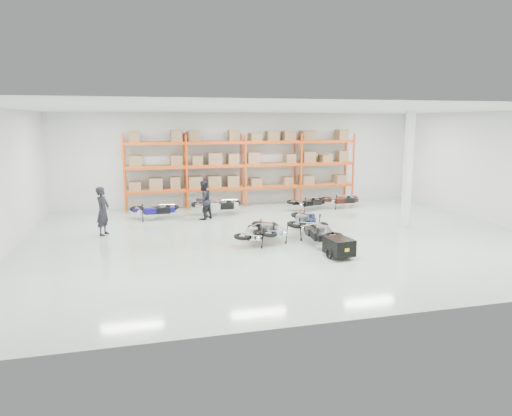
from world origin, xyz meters
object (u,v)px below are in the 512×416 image
object	(u,v)px
moto_blue_centre	(305,217)
moto_back_c	(308,200)
person_left	(103,211)
moto_back_a	(155,207)
moto_silver_left	(270,226)
moto_touring_right	(319,228)
trailer	(339,247)
moto_back_d	(341,197)
moto_black_far_left	(254,230)
person_back	(203,200)
moto_back_b	(217,202)

from	to	relation	value
moto_blue_centre	moto_back_c	size ratio (longest dim) A/B	1.18
moto_blue_centre	person_left	world-z (taller)	person_left
moto_back_a	moto_silver_left	bearing A→B (deg)	-139.49
moto_silver_left	person_left	world-z (taller)	person_left
moto_touring_right	moto_blue_centre	bearing A→B (deg)	93.39
trailer	moto_back_d	world-z (taller)	moto_back_d
trailer	moto_back_c	xyz separation A→B (m)	(1.75, 7.35, 0.16)
moto_back_d	moto_back_c	bearing A→B (deg)	97.74
moto_back_a	moto_back_d	distance (m)	8.80
moto_black_far_left	person_back	xyz separation A→B (m)	(-1.11, 4.39, 0.34)
moto_back_c	person_left	bearing A→B (deg)	92.27
moto_black_far_left	moto_back_d	xyz separation A→B (m)	(5.66, 5.41, 0.02)
moto_back_c	trailer	bearing A→B (deg)	152.83
moto_silver_left	moto_black_far_left	size ratio (longest dim) A/B	1.09
trailer	moto_back_a	distance (m)	8.82
moto_black_far_left	person_left	distance (m)	5.68
moto_back_b	person_back	world-z (taller)	person_back
moto_blue_centre	person_left	xyz separation A→B (m)	(-7.21, 1.57, 0.29)
moto_touring_right	moto_black_far_left	bearing A→B (deg)	170.53
moto_back_d	moto_touring_right	bearing A→B (deg)	149.72
moto_back_a	person_left	distance (m)	3.00
moto_back_b	moto_back_d	bearing A→B (deg)	-88.51
person_back	trailer	bearing A→B (deg)	79.00
moto_touring_right	trailer	size ratio (longest dim) A/B	1.28
trailer	person_back	size ratio (longest dim) A/B	0.88
moto_blue_centre	moto_back_d	world-z (taller)	moto_blue_centre
moto_silver_left	moto_back_a	distance (m)	5.97
moto_silver_left	moto_back_c	size ratio (longest dim) A/B	1.04
trailer	moto_back_c	size ratio (longest dim) A/B	0.88
moto_blue_centre	moto_silver_left	bearing A→B (deg)	49.50
moto_blue_centre	moto_back_c	distance (m)	4.46
moto_back_c	moto_back_d	bearing A→B (deg)	-96.46
moto_touring_right	person_left	distance (m)	7.82
person_left	moto_back_a	bearing A→B (deg)	-17.32
moto_silver_left	moto_back_d	world-z (taller)	moto_silver_left
moto_black_far_left	person_left	bearing A→B (deg)	5.20
trailer	moto_back_c	bearing A→B (deg)	68.60
moto_silver_left	moto_back_d	size ratio (longest dim) A/B	1.06
moto_blue_centre	moto_back_b	world-z (taller)	moto_blue_centre
moto_black_far_left	moto_touring_right	world-z (taller)	moto_touring_right
moto_back_a	moto_back_d	bearing A→B (deg)	-85.31
moto_silver_left	moto_back_a	bearing A→B (deg)	-47.48
person_left	moto_black_far_left	bearing A→B (deg)	-95.24
moto_back_d	person_back	xyz separation A→B (m)	(-6.77, -1.02, 0.33)
moto_back_c	moto_back_d	xyz separation A→B (m)	(1.80, 0.23, -0.01)
moto_blue_centre	moto_touring_right	distance (m)	1.62
moto_back_a	moto_back_c	xyz separation A→B (m)	(6.98, 0.26, -0.03)
moto_black_far_left	moto_touring_right	distance (m)	2.19
moto_touring_right	moto_back_c	size ratio (longest dim) A/B	1.13
moto_silver_left	moto_back_c	world-z (taller)	moto_silver_left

